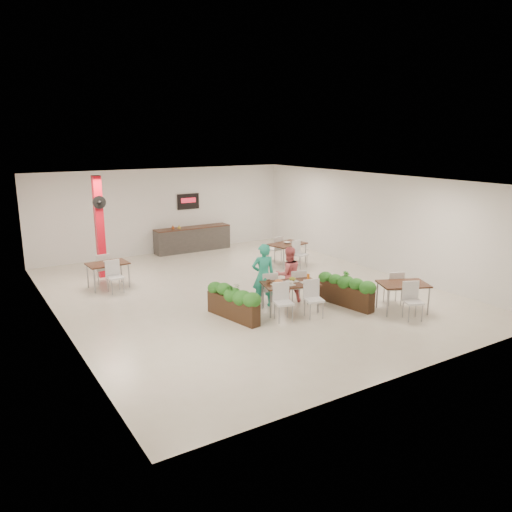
{
  "coord_description": "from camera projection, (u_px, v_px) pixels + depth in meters",
  "views": [
    {
      "loc": [
        -6.94,
        -11.82,
        4.38
      ],
      "look_at": [
        0.22,
        -0.28,
        1.1
      ],
      "focal_mm": 35.0,
      "sensor_mm": 36.0,
      "label": 1
    }
  ],
  "objects": [
    {
      "name": "ground",
      "position": [
        244.0,
        292.0,
        14.35
      ],
      "size": [
        12.0,
        12.0,
        0.0
      ],
      "primitive_type": "plane",
      "color": "beige",
      "rests_on": "ground"
    },
    {
      "name": "room_shell",
      "position": [
        244.0,
        223.0,
        13.88
      ],
      "size": [
        10.1,
        12.1,
        3.22
      ],
      "color": "white",
      "rests_on": "ground"
    },
    {
      "name": "red_column",
      "position": [
        100.0,
        226.0,
        15.56
      ],
      "size": [
        0.4,
        0.41,
        3.2
      ],
      "color": "red",
      "rests_on": "ground"
    },
    {
      "name": "service_counter",
      "position": [
        193.0,
        238.0,
        19.42
      ],
      "size": [
        3.0,
        0.64,
        2.2
      ],
      "color": "#312E2C",
      "rests_on": "ground"
    },
    {
      "name": "main_table",
      "position": [
        290.0,
        287.0,
        12.66
      ],
      "size": [
        1.59,
        1.88,
        0.92
      ],
      "rotation": [
        0.0,
        0.0,
        -0.26
      ],
      "color": "black",
      "rests_on": "ground"
    },
    {
      "name": "diner_man",
      "position": [
        263.0,
        276.0,
        12.95
      ],
      "size": [
        0.7,
        0.55,
        1.69
      ],
      "primitive_type": "imported",
      "rotation": [
        0.0,
        0.0,
        2.88
      ],
      "color": "teal",
      "rests_on": "ground"
    },
    {
      "name": "diner_woman",
      "position": [
        288.0,
        275.0,
        13.38
      ],
      "size": [
        0.86,
        0.74,
        1.51
      ],
      "primitive_type": "imported",
      "rotation": [
        0.0,
        0.0,
        2.88
      ],
      "color": "#F86E75",
      "rests_on": "ground"
    },
    {
      "name": "planter_left",
      "position": [
        233.0,
        300.0,
        12.15
      ],
      "size": [
        0.68,
        1.74,
        0.92
      ],
      "rotation": [
        0.0,
        0.0,
        1.77
      ],
      "color": "black",
      "rests_on": "ground"
    },
    {
      "name": "planter_right",
      "position": [
        345.0,
        288.0,
        13.12
      ],
      "size": [
        0.63,
        1.78,
        0.93
      ],
      "rotation": [
        0.0,
        0.0,
        1.74
      ],
      "color": "black",
      "rests_on": "ground"
    },
    {
      "name": "side_table_a",
      "position": [
        108.0,
        267.0,
        14.64
      ],
      "size": [
        1.18,
        1.64,
        0.92
      ],
      "rotation": [
        0.0,
        0.0,
        0.06
      ],
      "color": "black",
      "rests_on": "ground"
    },
    {
      "name": "side_table_b",
      "position": [
        287.0,
        247.0,
        17.31
      ],
      "size": [
        1.41,
        1.67,
        0.92
      ],
      "rotation": [
        0.0,
        0.0,
        0.22
      ],
      "color": "black",
      "rests_on": "ground"
    },
    {
      "name": "side_table_c",
      "position": [
        403.0,
        288.0,
        12.64
      ],
      "size": [
        1.42,
        1.65,
        0.92
      ],
      "rotation": [
        0.0,
        0.0,
        -0.41
      ],
      "color": "black",
      "rests_on": "ground"
    }
  ]
}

